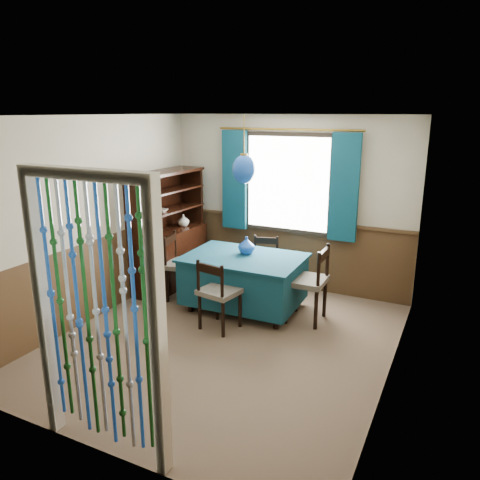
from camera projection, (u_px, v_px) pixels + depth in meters
The scene contains 22 objects.
floor at pixel (224, 341), 5.35m from camera, with size 4.00×4.00×0.00m, color brown.
ceiling at pixel (222, 115), 4.68m from camera, with size 4.00×4.00×0.00m, color silver.
wall_back at pixel (289, 204), 6.74m from camera, with size 3.60×3.60×0.00m, color #BCB39A.
wall_front at pixel (89, 302), 3.29m from camera, with size 3.60×3.60×0.00m, color #BCB39A.
wall_left at pixel (95, 219), 5.78m from camera, with size 4.00×4.00×0.00m, color #BCB39A.
wall_right at pixel (398, 258), 4.25m from camera, with size 4.00×4.00×0.00m, color #BCB39A.
wainscot_back at pixel (287, 254), 6.93m from camera, with size 3.60×3.60×0.00m, color #48311B.
wainscot_front at pixel (99, 394), 3.50m from camera, with size 3.60×3.60×0.00m, color #48311B.
wainscot_left at pixel (101, 276), 5.97m from camera, with size 4.00×4.00×0.00m, color #48311B.
wainscot_right at pixel (389, 333), 4.46m from camera, with size 4.00×4.00×0.00m, color #48311B.
window at pixel (288, 183), 6.62m from camera, with size 1.32×0.12×1.42m, color black.
doorway at pixel (97, 324), 3.39m from camera, with size 1.16×0.12×2.18m, color silver, non-canonical shape.
dining_table at pixel (244, 279), 6.12m from camera, with size 1.53×1.08×0.73m.
chair_near at pixel (218, 293), 5.53m from camera, with size 0.50×0.48×0.88m.
chair_far at pixel (264, 264), 6.69m from camera, with size 0.48×0.47×0.81m.
chair_left at pixel (181, 265), 6.46m from camera, with size 0.53×0.54×0.93m.
chair_right at pixel (309, 282), 5.75m from camera, with size 0.47×0.49×0.97m.
sideboard at pixel (169, 248), 6.88m from camera, with size 0.52×1.34×1.73m.
pendant_lamp at pixel (244, 169), 5.73m from camera, with size 0.29×0.29×0.83m.
vase_table at pixel (246, 246), 6.13m from camera, with size 0.20×0.20×0.21m, color #17449E.
bowl_shelf at pixel (161, 211), 6.49m from camera, with size 0.19×0.19×0.05m, color beige.
vase_sideboard at pixel (183, 220), 7.03m from camera, with size 0.19×0.19×0.20m, color beige.
Camera 1 is at (2.30, -4.27, 2.55)m, focal length 35.00 mm.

